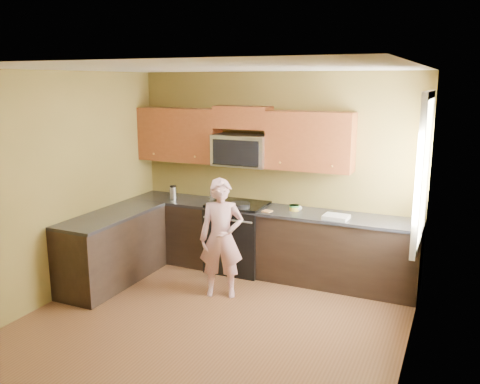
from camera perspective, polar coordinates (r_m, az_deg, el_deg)
The scene contains 26 objects.
floor at distance 5.59m, azimuth -3.73°, elevation -15.01°, with size 4.00×4.00×0.00m, color brown.
ceiling at distance 4.95m, azimuth -4.18°, elevation 13.88°, with size 4.00×4.00×0.00m, color white.
wall_back at distance 6.89m, azimuth 3.91°, elevation 2.22°, with size 4.00×4.00×0.00m, color brown.
wall_front at distance 3.55m, azimuth -19.48°, elevation -8.52°, with size 4.00×4.00×0.00m, color brown.
wall_left at distance 6.28m, azimuth -20.26°, elevation 0.45°, with size 4.00×4.00×0.00m, color brown.
wall_right at distance 4.55m, azimuth 18.95°, elevation -3.88°, with size 4.00×4.00×0.00m, color brown.
cabinet_back_run at distance 6.85m, azimuth 2.92°, elevation -5.70°, with size 4.00×0.60×0.88m, color black.
cabinet_left_run at distance 6.75m, azimuth -14.28°, elevation -6.35°, with size 0.60×1.60×0.88m, color black.
countertop_back at distance 6.71m, azimuth 2.93°, elevation -1.99°, with size 4.00×0.62×0.04m, color black.
countertop_left at distance 6.61m, azimuth -14.42°, elevation -2.59°, with size 0.62×1.60×0.04m, color black.
stove at distance 6.96m, azimuth -0.24°, elevation -5.07°, with size 0.76×0.65×0.95m, color black, non-canonical shape.
microwave at distance 6.84m, azimuth 0.19°, elevation 3.02°, with size 0.76×0.40×0.42m, color silver, non-canonical shape.
upper_cab_left at distance 7.33m, azimuth -6.80°, elevation 3.57°, with size 1.22×0.33×0.75m, color brown, non-canonical shape.
upper_cab_right at distance 6.55m, azimuth 7.85°, elevation 2.48°, with size 1.12×0.33×0.75m, color brown, non-canonical shape.
upper_cab_over_mw at distance 6.80m, azimuth 0.32°, elevation 8.48°, with size 0.76×0.33×0.30m, color brown.
window at distance 5.65m, azimuth 20.17°, elevation 2.28°, with size 0.06×1.06×1.66m, color white, non-canonical shape.
woman at distance 6.06m, azimuth -2.13°, elevation -5.28°, with size 0.53×0.35×1.46m, color #CB6574.
frying_pan at distance 6.61m, azimuth -0.03°, elevation -1.76°, with size 0.27×0.47×0.06m, color black, non-canonical shape.
butter_tub at distance 6.60m, azimuth 6.21°, elevation -2.12°, with size 0.13×0.13×0.10m, color gold, non-canonical shape.
toast_slice at distance 6.50m, azimuth 3.11°, elevation -2.21°, with size 0.11×0.11×0.01m, color #B27F47.
napkin_a at distance 6.56m, azimuth 0.37°, elevation -1.86°, with size 0.11×0.12×0.06m, color silver.
napkin_b at distance 6.60m, azimuth 6.56°, elevation -1.82°, with size 0.12×0.13×0.07m, color silver.
dish_towel at distance 6.27m, azimuth 10.86°, elevation -2.82°, with size 0.30×0.24×0.05m, color silver.
travel_mug at distance 7.27m, azimuth -7.58°, elevation -0.78°, with size 0.09×0.09×0.20m, color silver, non-canonical shape.
glass_a at distance 7.40m, azimuth -7.79°, elevation -0.07°, with size 0.07×0.07×0.12m, color silver.
glass_c at distance 7.16m, azimuth -3.21°, elevation -0.40°, with size 0.07×0.07×0.12m, color silver.
Camera 1 is at (2.35, -4.36, 2.58)m, focal length 37.55 mm.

